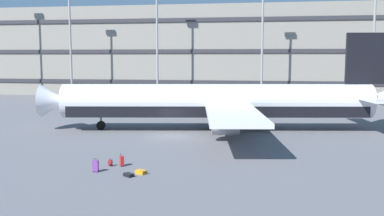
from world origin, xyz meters
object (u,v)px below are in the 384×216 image
(airliner, at_px, (221,102))
(suitcase_black, at_px, (141,172))
(suitcase_small, at_px, (129,175))
(suitcase_teal, at_px, (122,161))
(backpack_large, at_px, (110,163))
(suitcase_silver, at_px, (95,166))

(airliner, distance_m, suitcase_black, 18.14)
(airliner, height_order, suitcase_black, airliner)
(suitcase_black, bearing_deg, suitcase_small, -128.98)
(suitcase_teal, height_order, backpack_large, suitcase_teal)
(suitcase_teal, bearing_deg, suitcase_silver, -124.52)
(airliner, relative_size, suitcase_teal, 41.81)
(suitcase_teal, relative_size, suitcase_silver, 0.98)
(suitcase_silver, xyz_separation_m, suitcase_black, (3.03, 0.04, -0.29))
(suitcase_small, height_order, suitcase_teal, suitcase_teal)
(suitcase_black, height_order, backpack_large, backpack_large)
(suitcase_silver, distance_m, suitcase_black, 3.05)
(suitcase_small, relative_size, suitcase_teal, 0.88)
(airliner, bearing_deg, suitcase_small, -102.29)
(suitcase_silver, distance_m, backpack_large, 1.65)
(backpack_large, bearing_deg, suitcase_small, -48.26)
(suitcase_small, bearing_deg, backpack_large, 131.74)
(airliner, bearing_deg, suitcase_black, -100.95)
(suitcase_black, relative_size, backpack_large, 1.46)
(suitcase_small, relative_size, backpack_large, 1.41)
(suitcase_black, bearing_deg, airliner, 79.05)
(suitcase_small, bearing_deg, suitcase_teal, 117.13)
(suitcase_black, bearing_deg, suitcase_teal, 137.14)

